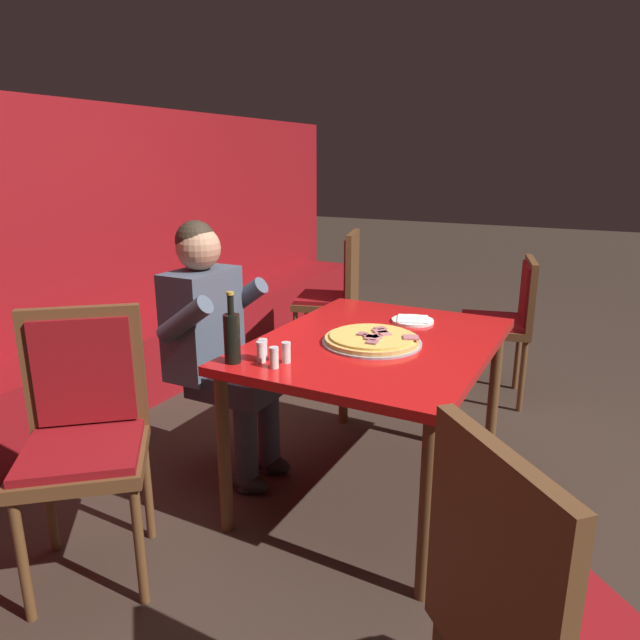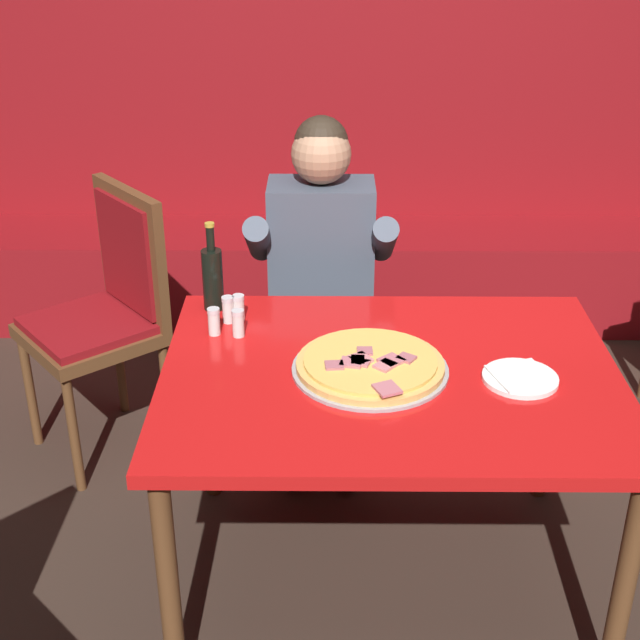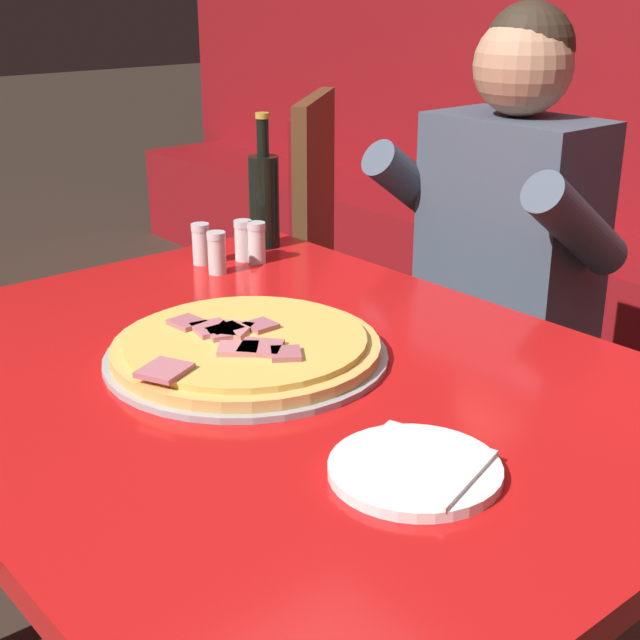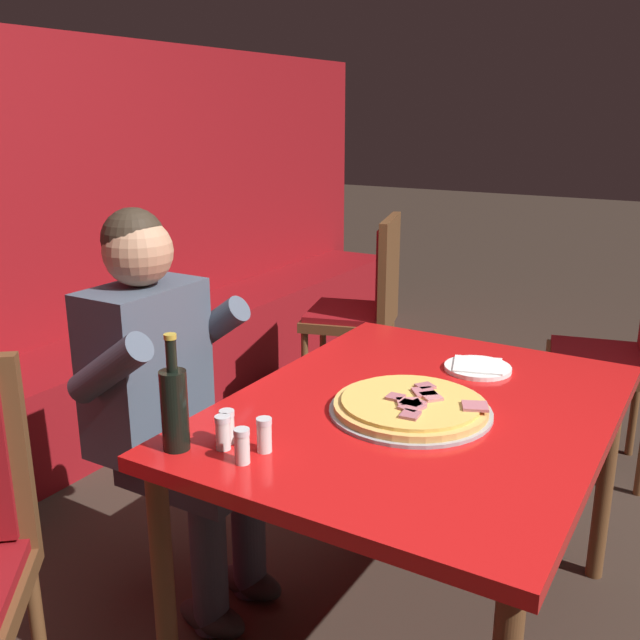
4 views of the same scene
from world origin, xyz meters
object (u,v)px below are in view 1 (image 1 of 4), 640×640
at_px(main_dining_table, 376,356).
at_px(shaker_black_pepper, 263,350).
at_px(pizza, 373,339).
at_px(shaker_parmesan, 274,359).
at_px(dining_chair_near_right, 506,316).
at_px(beer_bottle, 232,336).
at_px(shaker_oregano, 286,353).
at_px(shaker_red_pepper_flakes, 261,353).
at_px(dining_chair_side_aisle, 84,424).
at_px(dining_chair_near_left, 533,620).
at_px(plate_white_paper, 413,320).
at_px(dining_chair_by_booth, 337,290).
at_px(diner_seated_blue_shirt, 218,340).

distance_m(main_dining_table, shaker_black_pepper, 0.57).
relative_size(pizza, shaker_parmesan, 5.15).
height_order(pizza, dining_chair_near_right, dining_chair_near_right).
bearing_deg(pizza, beer_bottle, 140.08).
bearing_deg(beer_bottle, shaker_oregano, -63.49).
distance_m(main_dining_table, shaker_red_pepper_flakes, 0.59).
xyz_separation_m(pizza, shaker_parmesan, (-0.46, 0.23, 0.02)).
bearing_deg(beer_bottle, dining_chair_side_aisle, 140.70).
distance_m(shaker_oregano, dining_chair_near_left, 1.31).
distance_m(shaker_red_pepper_flakes, dining_chair_side_aisle, 0.71).
distance_m(main_dining_table, dining_chair_near_left, 1.47).
relative_size(shaker_black_pepper, dining_chair_near_right, 0.09).
bearing_deg(pizza, dining_chair_near_left, -143.40).
bearing_deg(shaker_oregano, shaker_black_pepper, 94.37).
bearing_deg(plate_white_paper, shaker_parmesan, 162.82).
distance_m(shaker_parmesan, shaker_oregano, 0.08).
bearing_deg(pizza, shaker_red_pepper_flakes, 144.41).
xyz_separation_m(beer_bottle, dining_chair_side_aisle, (-0.44, 0.36, -0.27)).
relative_size(plate_white_paper, dining_chair_near_left, 0.21).
distance_m(main_dining_table, plate_white_paper, 0.37).
xyz_separation_m(main_dining_table, pizza, (-0.06, -0.00, 0.10)).
distance_m(shaker_oregano, dining_chair_by_booth, 2.01).
height_order(shaker_red_pepper_flakes, diner_seated_blue_shirt, diner_seated_blue_shirt).
xyz_separation_m(shaker_black_pepper, shaker_oregano, (0.01, -0.11, 0.00)).
distance_m(plate_white_paper, dining_chair_side_aisle, 1.58).
bearing_deg(dining_chair_by_booth, dining_chair_side_aisle, -176.94).
distance_m(pizza, dining_chair_side_aisle, 1.22).
distance_m(shaker_oregano, dining_chair_side_aisle, 0.80).
height_order(shaker_red_pepper_flakes, shaker_black_pepper, same).
height_order(shaker_black_pepper, shaker_parmesan, same).
height_order(shaker_parmesan, diner_seated_blue_shirt, diner_seated_blue_shirt).
bearing_deg(shaker_oregano, dining_chair_side_aisle, 134.18).
xyz_separation_m(plate_white_paper, dining_chair_near_right, (1.05, -0.28, -0.20)).
relative_size(pizza, dining_chair_side_aisle, 0.44).
distance_m(shaker_red_pepper_flakes, shaker_black_pepper, 0.03).
relative_size(beer_bottle, diner_seated_blue_shirt, 0.23).
xyz_separation_m(beer_bottle, shaker_oregano, (0.10, -0.19, -0.07)).
bearing_deg(dining_chair_near_right, main_dining_table, 166.58).
xyz_separation_m(beer_bottle, diner_seated_blue_shirt, (0.34, 0.34, -0.16)).
height_order(plate_white_paper, beer_bottle, beer_bottle).
distance_m(dining_chair_by_booth, dining_chair_side_aisle, 2.43).
xyz_separation_m(shaker_oregano, diner_seated_blue_shirt, (0.25, 0.53, -0.09)).
bearing_deg(shaker_red_pepper_flakes, shaker_oregano, -66.91).
bearing_deg(shaker_parmesan, main_dining_table, -22.91).
xyz_separation_m(shaker_red_pepper_flakes, dining_chair_near_right, (1.89, -0.64, -0.23)).
relative_size(shaker_oregano, dining_chair_by_booth, 0.08).
bearing_deg(shaker_oregano, dining_chair_by_booth, 20.03).
bearing_deg(diner_seated_blue_shirt, pizza, -79.14).
bearing_deg(dining_chair_by_booth, main_dining_table, -148.00).
bearing_deg(dining_chair_by_booth, dining_chair_near_right, -91.30).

